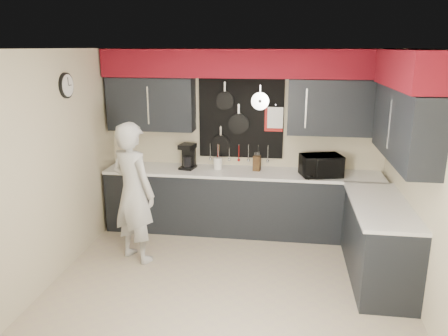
% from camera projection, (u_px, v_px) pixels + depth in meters
% --- Properties ---
extents(ground, '(4.00, 4.00, 0.00)m').
position_uv_depth(ground, '(228.00, 281.00, 5.05)').
color(ground, tan).
rests_on(ground, ground).
extents(back_wall_assembly, '(4.00, 0.36, 2.60)m').
position_uv_depth(back_wall_assembly, '(245.00, 92.00, 6.04)').
color(back_wall_assembly, beige).
rests_on(back_wall_assembly, ground).
extents(right_wall_assembly, '(0.36, 3.50, 2.60)m').
position_uv_depth(right_wall_assembly, '(409.00, 114.00, 4.53)').
color(right_wall_assembly, beige).
rests_on(right_wall_assembly, ground).
extents(left_wall_assembly, '(0.05, 3.50, 2.60)m').
position_uv_depth(left_wall_assembly, '(56.00, 163.00, 4.98)').
color(left_wall_assembly, beige).
rests_on(left_wall_assembly, ground).
extents(base_cabinets, '(3.95, 2.20, 0.92)m').
position_uv_depth(base_cabinets, '(275.00, 211.00, 5.94)').
color(base_cabinets, black).
rests_on(base_cabinets, ground).
extents(microwave, '(0.61, 0.49, 0.29)m').
position_uv_depth(microwave, '(321.00, 166.00, 5.90)').
color(microwave, black).
rests_on(microwave, base_cabinets).
extents(knife_block, '(0.11, 0.11, 0.22)m').
position_uv_depth(knife_block, '(257.00, 163.00, 6.18)').
color(knife_block, '#331E10').
rests_on(knife_block, base_cabinets).
extents(utensil_crock, '(0.13, 0.13, 0.16)m').
position_uv_depth(utensil_crock, '(218.00, 163.00, 6.28)').
color(utensil_crock, white).
rests_on(utensil_crock, base_cabinets).
extents(coffee_maker, '(0.24, 0.28, 0.36)m').
position_uv_depth(coffee_maker, '(188.00, 155.00, 6.28)').
color(coffee_maker, black).
rests_on(coffee_maker, base_cabinets).
extents(person, '(0.77, 0.68, 1.77)m').
position_uv_depth(person, '(133.00, 193.00, 5.37)').
color(person, beige).
rests_on(person, ground).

